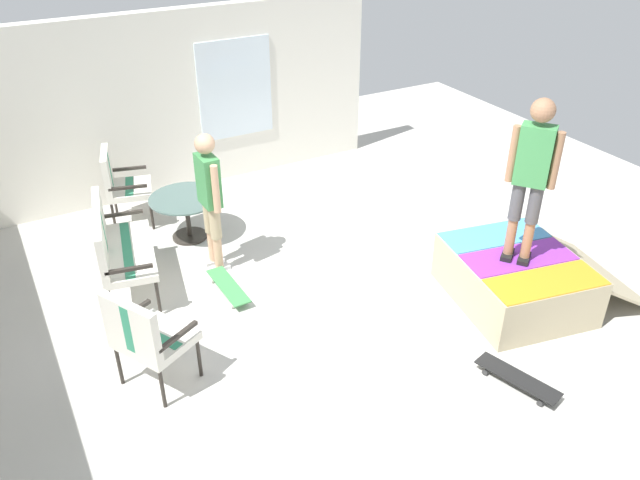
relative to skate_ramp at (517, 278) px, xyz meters
The scene contains 11 objects.
ground_plane 1.93m from the skate_ramp, 67.68° to the left, with size 12.00×12.00×0.10m, color beige.
house_facade 5.14m from the skate_ramp, 26.42° to the left, with size 0.23×6.00×2.50m.
skate_ramp is the anchor object (origin of this frame).
patio_bench 4.35m from the skate_ramp, 58.62° to the left, with size 1.33×0.78×1.02m.
patio_chair_near_house 5.02m from the skate_ramp, 40.80° to the left, with size 0.74×0.69×1.02m.
patio_chair_by_wall 3.91m from the skate_ramp, 81.10° to the left, with size 0.81×0.78×1.02m.
patio_table 4.02m from the skate_ramp, 41.48° to the left, with size 0.90×0.90×0.57m.
person_watching 3.49m from the skate_ramp, 49.91° to the left, with size 0.48×0.25×1.67m.
person_skater 1.30m from the skate_ramp, 90.91° to the left, with size 0.40×0.36×1.73m.
skateboard_by_bench 3.16m from the skate_ramp, 58.71° to the left, with size 0.80×0.22×0.10m.
skateboard_spare 1.39m from the skate_ramp, 137.24° to the left, with size 0.82×0.41×0.10m.
Camera 1 is at (-4.62, 2.85, 4.16)m, focal length 35.67 mm.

